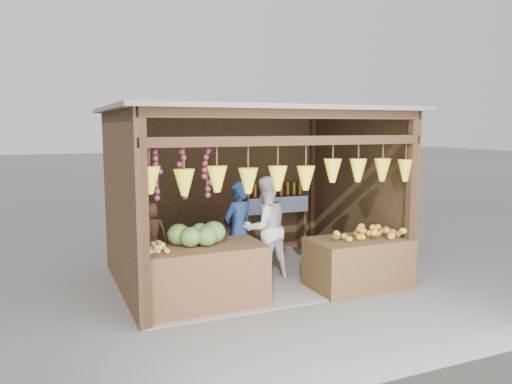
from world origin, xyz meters
The scene contains 12 objects.
ground centered at (0.00, 0.00, 0.00)m, with size 80.00×80.00×0.00m, color #514F49.
stall_structure centered at (-0.03, -0.04, 1.67)m, with size 4.30×3.30×2.66m.
back_shelf centered at (1.05, 1.28, 0.87)m, with size 1.25×0.32×1.32m.
counter_left centered at (-1.09, -0.97, 0.41)m, with size 1.63×0.85×0.82m, color #53331B.
counter_right centered at (1.26, -1.14, 0.37)m, with size 1.45×0.85×0.74m, color #453017.
stool centered at (-1.53, 0.18, 0.15)m, with size 0.33×0.33×0.31m, color black.
man_standing centered at (-0.26, -0.15, 0.78)m, with size 0.57×0.37×1.57m, color navy.
woman_standing centered at (0.17, -0.20, 0.81)m, with size 0.79×0.61×1.62m, color silver.
vendor_seated centered at (-1.53, 0.18, 0.79)m, with size 0.47×0.31×0.97m, color brown.
melon_pile centered at (-1.10, -0.90, 0.98)m, with size 1.00×0.50×0.32m, color #215216, non-canonical shape.
tanfruit_pile centered at (-1.74, -1.05, 0.89)m, with size 0.34×0.40×0.13m, color #A07A49, non-canonical shape.
mango_pile centered at (1.33, -1.18, 0.85)m, with size 1.40×0.64×0.22m, color #CB5B1B, non-canonical shape.
Camera 1 is at (-3.00, -7.13, 2.38)m, focal length 35.00 mm.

